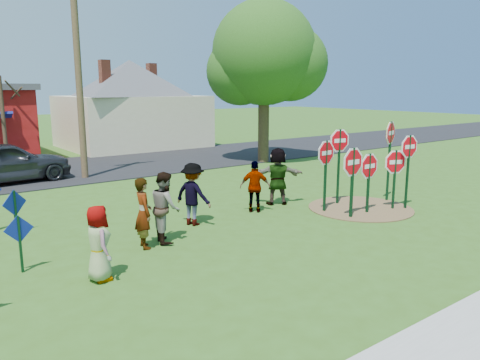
# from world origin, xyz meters

# --- Properties ---
(ground) EXTENTS (120.00, 120.00, 0.00)m
(ground) POSITION_xyz_m (0.00, 0.00, 0.00)
(ground) COLOR #325418
(ground) RESTS_ON ground
(road) EXTENTS (120.00, 7.50, 0.04)m
(road) POSITION_xyz_m (0.00, 11.50, 0.02)
(road) COLOR black
(road) RESTS_ON ground
(dirt_patch) EXTENTS (3.20, 3.20, 0.03)m
(dirt_patch) POSITION_xyz_m (4.50, -1.00, 0.01)
(dirt_patch) COLOR brown
(dirt_patch) RESTS_ON ground
(cream_house) EXTENTS (9.40, 9.40, 6.50)m
(cream_house) POSITION_xyz_m (5.50, 18.00, 2.92)
(cream_house) COLOR beige
(cream_house) RESTS_ON ground
(stop_sign_a) EXTENTS (1.13, 0.08, 2.20)m
(stop_sign_a) POSITION_xyz_m (3.43, -1.51, 1.48)
(stop_sign_a) COLOR #0D321A
(stop_sign_a) RESTS_ON ground
(stop_sign_b) EXTENTS (0.98, 0.20, 2.56)m
(stop_sign_b) POSITION_xyz_m (4.37, -0.17, 1.85)
(stop_sign_b) COLOR #0D321A
(stop_sign_b) RESTS_ON ground
(stop_sign_c) EXTENTS (0.96, 0.11, 2.43)m
(stop_sign_c) POSITION_xyz_m (5.58, -1.86, 1.70)
(stop_sign_c) COLOR #0D321A
(stop_sign_c) RESTS_ON ground
(stop_sign_d) EXTENTS (0.99, 0.30, 2.78)m
(stop_sign_d) POSITION_xyz_m (6.02, -0.87, 2.02)
(stop_sign_d) COLOR #0D321A
(stop_sign_d) RESTS_ON ground
(stop_sign_e) EXTENTS (1.02, 0.07, 1.94)m
(stop_sign_e) POSITION_xyz_m (4.24, -1.45, 1.30)
(stop_sign_e) COLOR #0D321A
(stop_sign_e) RESTS_ON ground
(stop_sign_f) EXTENTS (0.94, 0.37, 1.98)m
(stop_sign_f) POSITION_xyz_m (5.24, -1.65, 1.37)
(stop_sign_f) COLOR #0D321A
(stop_sign_f) RESTS_ON ground
(stop_sign_g) EXTENTS (1.00, 0.11, 2.31)m
(stop_sign_g) POSITION_xyz_m (3.32, -0.57, 1.60)
(stop_sign_g) COLOR #0D321A
(stop_sign_g) RESTS_ON ground
(blue_diamond_b) EXTENTS (0.58, 0.06, 1.20)m
(blue_diamond_b) POSITION_xyz_m (-5.13, -0.15, 0.75)
(blue_diamond_b) COLOR #0D321A
(blue_diamond_b) RESTS_ON ground
(blue_diamond_c) EXTENTS (0.64, 0.31, 1.15)m
(blue_diamond_c) POSITION_xyz_m (-4.62, 2.71, 0.70)
(blue_diamond_c) COLOR #0D321A
(blue_diamond_c) RESTS_ON ground
(person_a) EXTENTS (0.50, 0.75, 1.50)m
(person_a) POSITION_xyz_m (-4.00, -1.49, 0.75)
(person_a) COLOR #47538E
(person_a) RESTS_ON ground
(person_b) EXTENTS (0.50, 0.67, 1.68)m
(person_b) POSITION_xyz_m (-2.47, -0.28, 0.84)
(person_b) COLOR teal
(person_b) RESTS_ON ground
(person_c) EXTENTS (0.86, 0.98, 1.73)m
(person_c) POSITION_xyz_m (-1.84, -0.17, 0.86)
(person_c) COLOR brown
(person_c) RESTS_ON ground
(person_d) EXTENTS (0.99, 1.26, 1.71)m
(person_d) POSITION_xyz_m (-0.56, 0.65, 0.86)
(person_d) COLOR #36373C
(person_d) RESTS_ON ground
(person_e) EXTENTS (0.94, 0.88, 1.56)m
(person_e) POSITION_xyz_m (1.63, 0.67, 0.78)
(person_e) COLOR #4A2D5B
(person_e) RESTS_ON ground
(person_f) EXTENTS (1.76, 1.33, 1.85)m
(person_f) POSITION_xyz_m (2.80, 0.99, 0.92)
(person_f) COLOR #26582E
(person_f) RESTS_ON ground
(suv) EXTENTS (4.95, 2.34, 1.63)m
(suv) POSITION_xyz_m (-3.48, 9.85, 0.86)
(suv) COLOR #303035
(suv) RESTS_ON road
(utility_pole) EXTENTS (2.12, 0.27, 8.68)m
(utility_pole) POSITION_xyz_m (-0.65, 9.12, 4.57)
(utility_pole) COLOR #4C3823
(utility_pole) RESTS_ON ground
(leafy_tree) EXTENTS (5.57, 5.08, 7.91)m
(leafy_tree) POSITION_xyz_m (8.19, 8.00, 5.09)
(leafy_tree) COLOR #382819
(leafy_tree) RESTS_ON ground
(bare_tree_east) EXTENTS (1.80, 1.80, 4.25)m
(bare_tree_east) POSITION_xyz_m (-2.65, 14.01, 2.75)
(bare_tree_east) COLOR #382819
(bare_tree_east) RESTS_ON ground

